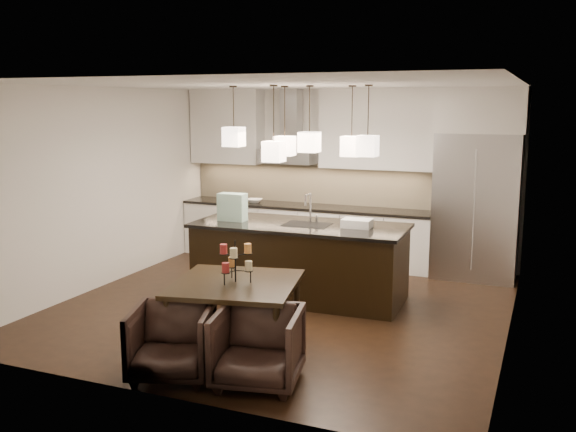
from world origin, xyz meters
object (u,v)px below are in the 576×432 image
at_px(dining_table, 236,316).
at_px(armchair_left, 172,342).
at_px(island_body, 300,262).
at_px(armchair_right, 258,347).
at_px(refrigerator, 476,207).

distance_m(dining_table, armchair_left, 0.86).
distance_m(island_body, armchair_right, 2.74).
bearing_deg(dining_table, armchair_left, -119.37).
bearing_deg(island_body, refrigerator, 41.60).
bearing_deg(island_body, dining_table, -89.48).
xyz_separation_m(dining_table, armchair_right, (0.56, -0.65, -0.01)).
height_order(island_body, armchair_right, island_body).
height_order(refrigerator, armchair_left, refrigerator).
height_order(refrigerator, dining_table, refrigerator).
bearing_deg(refrigerator, island_body, -136.92).
xyz_separation_m(armchair_left, armchair_right, (0.82, 0.17, 0.01)).
relative_size(dining_table, armchair_left, 1.63).
height_order(refrigerator, armchair_right, refrigerator).
xyz_separation_m(dining_table, armchair_left, (-0.27, -0.82, -0.03)).
bearing_deg(armchair_right, dining_table, 118.86).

